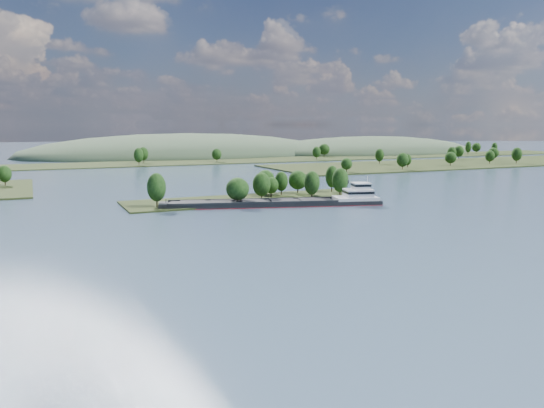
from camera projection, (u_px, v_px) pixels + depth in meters
name	position (u px, v px, depth m)	size (l,w,h in m)	color
ground	(323.00, 225.00, 160.65)	(1800.00, 1800.00, 0.00)	#3A4A64
tree_island	(263.00, 190.00, 215.20)	(100.00, 32.27, 13.68)	black
right_bank	(466.00, 162.00, 416.98)	(320.00, 90.00, 14.47)	black
back_shoreline	(155.00, 163.00, 416.01)	(900.00, 60.00, 14.98)	black
hill_east	(371.00, 153.00, 581.94)	(260.00, 140.00, 36.00)	#364932
hill_west	(186.00, 155.00, 527.57)	(320.00, 160.00, 44.00)	#364932
cargo_barge	(288.00, 202.00, 200.27)	(83.10, 32.05, 11.30)	black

